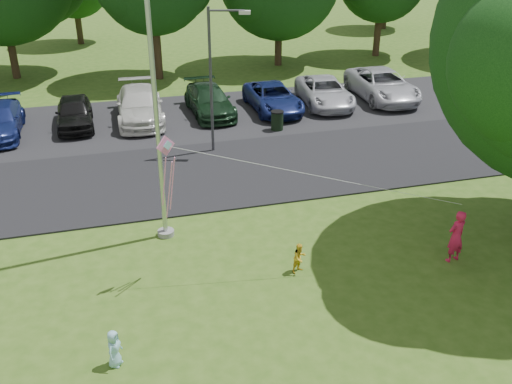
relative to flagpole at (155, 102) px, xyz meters
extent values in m
plane|color=#355917|center=(3.50, -5.00, -4.17)|extent=(120.00, 120.00, 0.00)
cube|color=black|center=(3.50, 4.00, -4.14)|extent=(60.00, 6.00, 0.06)
cube|color=black|center=(3.50, 10.50, -4.14)|extent=(42.00, 7.00, 0.06)
cylinder|color=#B7BABF|center=(0.00, 0.00, 0.83)|extent=(0.14, 0.14, 10.00)
cylinder|color=gray|center=(0.00, 0.00, -4.09)|extent=(0.50, 0.50, 0.16)
cylinder|color=#3F3F44|center=(2.71, 6.15, -1.33)|extent=(0.11, 0.11, 5.67)
cylinder|color=#3F3F44|center=(3.34, 5.97, 1.37)|extent=(1.29, 0.44, 0.08)
cube|color=silver|center=(3.98, 5.78, 1.30)|extent=(0.47, 0.32, 0.13)
cylinder|color=black|center=(5.92, 7.75, -3.74)|extent=(0.54, 0.54, 0.86)
cylinder|color=black|center=(5.92, 7.75, -3.28)|extent=(0.57, 0.57, 0.05)
cylinder|color=#332316|center=(-6.10, 20.24, -2.57)|extent=(0.44, 0.44, 3.19)
cylinder|color=#332316|center=(1.92, 17.90, -2.45)|extent=(0.44, 0.44, 3.43)
cylinder|color=#332316|center=(9.53, 19.17, -2.84)|extent=(0.44, 0.44, 2.66)
cylinder|color=#332316|center=(16.62, 19.89, -2.66)|extent=(0.44, 0.44, 3.02)
cylinder|color=#332316|center=(-2.50, 29.00, -2.87)|extent=(0.44, 0.44, 2.60)
cylinder|color=#332316|center=(21.50, 28.50, -2.87)|extent=(0.44, 0.44, 2.60)
imported|color=black|center=(-2.68, 10.52, -3.45)|extent=(1.62, 3.90, 1.32)
imported|color=silver|center=(0.20, 10.63, -3.38)|extent=(2.24, 5.09, 1.46)
imported|color=black|center=(3.46, 10.69, -3.45)|extent=(1.99, 4.56, 1.30)
imported|color=navy|center=(6.53, 10.42, -3.48)|extent=(2.14, 4.55, 1.26)
imported|color=silver|center=(9.27, 10.61, -3.45)|extent=(2.65, 4.91, 1.31)
imported|color=silver|center=(12.46, 10.74, -3.37)|extent=(2.64, 5.39, 1.48)
imported|color=#D41C49|center=(7.57, -3.50, -3.39)|extent=(0.64, 0.49, 1.56)
imported|color=gold|center=(3.25, -2.88, -3.74)|extent=(0.51, 0.46, 0.86)
imported|color=#8ECBDA|center=(-1.74, -5.19, -3.72)|extent=(0.47, 0.52, 0.89)
cube|color=pink|center=(-0.03, -2.16, -0.43)|extent=(0.48, 0.27, 0.52)
cube|color=#8CC6E5|center=(0.02, -2.19, -0.41)|extent=(0.23, 0.14, 0.25)
cylinder|color=white|center=(3.77, -2.83, -1.41)|extent=(7.60, 1.35, 1.98)
cylinder|color=pink|center=(-0.13, -2.16, -1.38)|extent=(0.18, 0.22, 1.39)
cylinder|color=pink|center=(0.07, -2.11, -1.49)|extent=(0.20, 0.37, 1.58)
cylinder|color=pink|center=(-0.03, -2.24, -1.60)|extent=(0.22, 0.54, 1.77)
camera|label=1|loc=(-1.30, -15.04, 4.67)|focal=40.00mm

